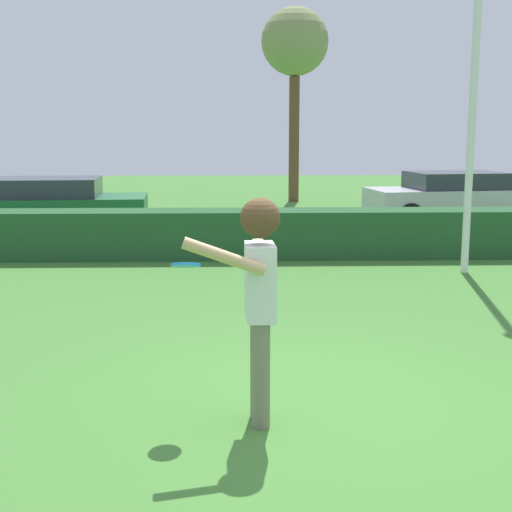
# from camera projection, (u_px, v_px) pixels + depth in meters

# --- Properties ---
(ground_plane) EXTENTS (60.00, 60.00, 0.00)m
(ground_plane) POSITION_uv_depth(u_px,v_px,m) (305.00, 404.00, 5.95)
(ground_plane) COLOR #437C33
(person) EXTENTS (0.73, 0.58, 1.77)m
(person) POSITION_uv_depth(u_px,v_px,m) (259.00, 285.00, 5.41)
(person) COLOR slate
(person) RESTS_ON ground
(frisbee) EXTENTS (0.24, 0.23, 0.09)m
(frisbee) POSITION_uv_depth(u_px,v_px,m) (186.00, 265.00, 5.58)
(frisbee) COLOR #268CE5
(lamppost) EXTENTS (0.24, 0.24, 5.97)m
(lamppost) POSITION_uv_depth(u_px,v_px,m) (475.00, 61.00, 10.87)
(lamppost) COLOR silver
(lamppost) RESTS_ON ground
(hedge_row) EXTENTS (22.14, 0.90, 0.85)m
(hedge_row) POSITION_uv_depth(u_px,v_px,m) (267.00, 233.00, 12.78)
(hedge_row) COLOR #235029
(hedge_row) RESTS_ON ground
(parked_car_green) EXTENTS (4.31, 2.05, 1.25)m
(parked_car_green) POSITION_uv_depth(u_px,v_px,m) (47.00, 204.00, 15.26)
(parked_car_green) COLOR #1E6633
(parked_car_green) RESTS_ON ground
(parked_car_silver) EXTENTS (4.39, 2.27, 1.25)m
(parked_car_silver) POSITION_uv_depth(u_px,v_px,m) (455.00, 195.00, 17.36)
(parked_car_silver) COLOR #B7B7BC
(parked_car_silver) RESTS_ON ground
(bare_elm_tree) EXTENTS (2.08, 2.08, 5.97)m
(bare_elm_tree) POSITION_uv_depth(u_px,v_px,m) (295.00, 46.00, 21.84)
(bare_elm_tree) COLOR brown
(bare_elm_tree) RESTS_ON ground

